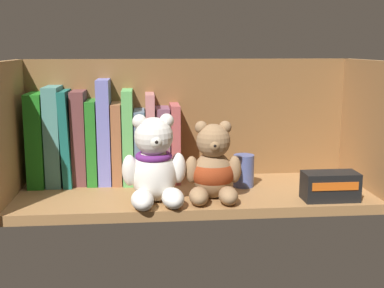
% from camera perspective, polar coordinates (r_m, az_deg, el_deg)
% --- Properties ---
extents(shelf_board, '(0.72, 0.26, 0.02)m').
position_cam_1_polar(shelf_board, '(1.06, 0.21, -5.82)').
color(shelf_board, '#9E7042').
rests_on(shelf_board, ground).
extents(shelf_back_panel, '(0.75, 0.01, 0.29)m').
position_cam_1_polar(shelf_back_panel, '(1.16, -0.44, 2.46)').
color(shelf_back_panel, brown).
rests_on(shelf_back_panel, ground).
extents(shelf_side_panel_left, '(0.02, 0.28, 0.29)m').
position_cam_1_polar(shelf_side_panel_left, '(1.06, -20.11, 0.95)').
color(shelf_side_panel_left, '#9E7042').
rests_on(shelf_side_panel_left, ground).
extents(shelf_side_panel_right, '(0.02, 0.28, 0.29)m').
position_cam_1_polar(shelf_side_panel_right, '(1.12, 19.27, 1.58)').
color(shelf_side_panel_right, '#9E7042').
rests_on(shelf_side_panel_right, ground).
extents(book_0, '(0.04, 0.14, 0.20)m').
position_cam_1_polar(book_0, '(1.15, -16.83, 0.68)').
color(book_0, '#1D721B').
rests_on(book_0, shelf_board).
extents(book_1, '(0.03, 0.13, 0.21)m').
position_cam_1_polar(book_1, '(1.14, -15.11, 1.05)').
color(book_1, teal).
rests_on(book_1, shelf_board).
extents(book_2, '(0.02, 0.14, 0.20)m').
position_cam_1_polar(book_2, '(1.14, -13.76, 0.86)').
color(book_2, '#186259').
rests_on(book_2, shelf_board).
extents(book_3, '(0.03, 0.11, 0.20)m').
position_cam_1_polar(book_3, '(1.14, -12.48, 0.85)').
color(book_3, brown).
rests_on(book_3, shelf_board).
extents(book_4, '(0.02, 0.12, 0.18)m').
position_cam_1_polar(book_4, '(1.13, -11.08, 0.38)').
color(book_4, '#267724').
rests_on(book_4, shelf_board).
extents(book_5, '(0.03, 0.12, 0.23)m').
position_cam_1_polar(book_5, '(1.13, -9.78, 1.51)').
color(book_5, '#7275C7').
rests_on(book_5, shelf_board).
extents(book_6, '(0.02, 0.12, 0.18)m').
position_cam_1_polar(book_6, '(1.13, -8.41, 0.26)').
color(book_6, '#9C5E3B').
rests_on(book_6, shelf_board).
extents(book_7, '(0.02, 0.13, 0.20)m').
position_cam_1_polar(book_7, '(1.13, -7.20, 1.00)').
color(book_7, '#5EB35C').
rests_on(book_7, shelf_board).
extents(book_8, '(0.02, 0.13, 0.16)m').
position_cam_1_polar(book_8, '(1.13, -5.91, -0.08)').
color(book_8, slate).
rests_on(book_8, shelf_board).
extents(book_9, '(0.02, 0.12, 0.20)m').
position_cam_1_polar(book_9, '(1.13, -4.74, 0.83)').
color(book_9, tan).
rests_on(book_9, shelf_board).
extents(book_10, '(0.03, 0.10, 0.16)m').
position_cam_1_polar(book_10, '(1.13, -3.36, 0.08)').
color(book_10, '#784960').
rests_on(book_10, shelf_board).
extents(book_11, '(0.02, 0.12, 0.17)m').
position_cam_1_polar(book_11, '(1.13, -1.99, 0.28)').
color(book_11, '#AE4F4F').
rests_on(book_11, shelf_board).
extents(teddy_bear_larger, '(0.13, 0.13, 0.17)m').
position_cam_1_polar(teddy_bear_larger, '(0.96, -4.27, -2.43)').
color(teddy_bear_larger, white).
rests_on(teddy_bear_larger, shelf_board).
extents(teddy_bear_smaller, '(0.11, 0.12, 0.15)m').
position_cam_1_polar(teddy_bear_smaller, '(0.99, 2.41, -2.79)').
color(teddy_bear_smaller, '#93704C').
rests_on(teddy_bear_smaller, shelf_board).
extents(pillar_candle, '(0.04, 0.04, 0.07)m').
position_cam_1_polar(pillar_candle, '(1.08, 5.86, -3.02)').
color(pillar_candle, '#4C5B99').
rests_on(pillar_candle, shelf_board).
extents(small_product_box, '(0.11, 0.05, 0.06)m').
position_cam_1_polar(small_product_box, '(1.02, 15.34, -4.61)').
color(small_product_box, black).
rests_on(small_product_box, shelf_board).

